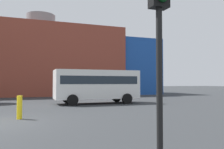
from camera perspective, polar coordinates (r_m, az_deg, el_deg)
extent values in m
cube|color=brown|center=(34.85, -17.01, 2.96)|extent=(21.94, 10.22, 9.39)
cube|color=#19479E|center=(38.25, 4.62, 1.60)|extent=(6.31, 9.19, 8.28)
cylinder|color=slate|center=(35.80, -16.91, 12.08)|extent=(4.00, 4.00, 2.00)
cube|color=white|center=(19.31, -3.75, -2.42)|extent=(6.80, 2.30, 2.30)
cube|color=#1E2833|center=(19.31, -3.74, -1.38)|extent=(6.26, 2.32, 0.64)
cylinder|color=black|center=(21.17, 1.10, -5.51)|extent=(0.84, 0.28, 0.84)
cylinder|color=black|center=(19.01, 3.66, -5.90)|extent=(0.84, 0.28, 0.84)
cylinder|color=black|center=(20.00, -10.79, -5.67)|extent=(0.84, 0.28, 0.84)
cylinder|color=black|center=(17.70, -9.56, -6.15)|extent=(0.84, 0.28, 0.84)
cylinder|color=black|center=(4.57, 11.47, -3.53)|extent=(0.12, 0.12, 3.13)
cylinder|color=yellow|center=(11.86, -21.57, -7.44)|extent=(0.24, 0.24, 1.09)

